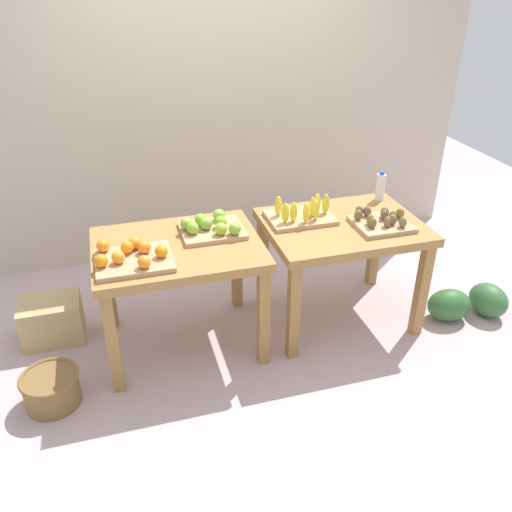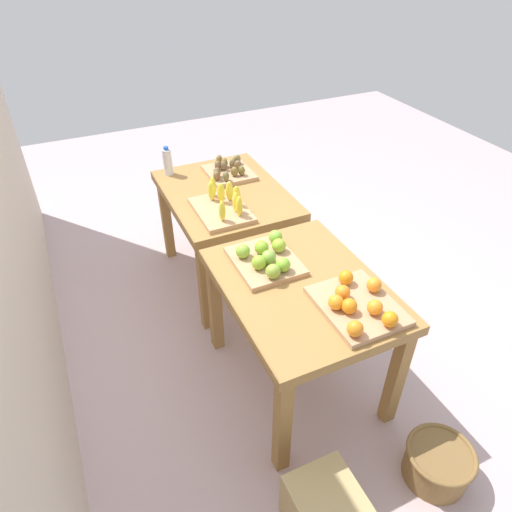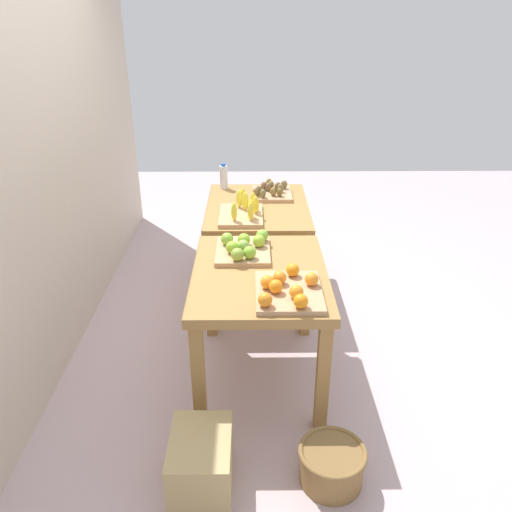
{
  "view_description": "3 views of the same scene",
  "coord_description": "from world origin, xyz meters",
  "px_view_note": "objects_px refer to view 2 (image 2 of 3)",
  "views": [
    {
      "loc": [
        -0.89,
        -2.9,
        2.31
      ],
      "look_at": [
        -0.04,
        0.03,
        0.58
      ],
      "focal_mm": 37.05,
      "sensor_mm": 36.0,
      "label": 1
    },
    {
      "loc": [
        -2.14,
        0.99,
        2.32
      ],
      "look_at": [
        0.04,
        -0.01,
        0.54
      ],
      "focal_mm": 32.25,
      "sensor_mm": 36.0,
      "label": 2
    },
    {
      "loc": [
        -3.21,
        0.05,
        2.17
      ],
      "look_at": [
        -0.04,
        0.02,
        0.61
      ],
      "focal_mm": 35.58,
      "sensor_mm": 36.0,
      "label": 3
    }
  ],
  "objects_px": {
    "display_table_right": "(225,205)",
    "watermelon_pile": "(219,202)",
    "apple_bin": "(266,258)",
    "orange_bin": "(358,304)",
    "display_table_left": "(301,300)",
    "water_bottle": "(168,162)",
    "wicker_basket": "(438,463)",
    "kiwi_bin": "(228,171)",
    "banana_crate": "(223,205)"
  },
  "relations": [
    {
      "from": "orange_bin",
      "to": "apple_bin",
      "type": "distance_m",
      "value": 0.57
    },
    {
      "from": "kiwi_bin",
      "to": "wicker_basket",
      "type": "distance_m",
      "value": 2.3
    },
    {
      "from": "water_bottle",
      "to": "wicker_basket",
      "type": "bearing_deg",
      "value": -165.06
    },
    {
      "from": "orange_bin",
      "to": "wicker_basket",
      "type": "xyz_separation_m",
      "value": [
        -0.56,
        -0.2,
        -0.69
      ]
    },
    {
      "from": "display_table_right",
      "to": "kiwi_bin",
      "type": "distance_m",
      "value": 0.29
    },
    {
      "from": "display_table_right",
      "to": "wicker_basket",
      "type": "bearing_deg",
      "value": -169.88
    },
    {
      "from": "banana_crate",
      "to": "watermelon_pile",
      "type": "relative_size",
      "value": 0.71
    },
    {
      "from": "water_bottle",
      "to": "watermelon_pile",
      "type": "bearing_deg",
      "value": -47.57
    },
    {
      "from": "display_table_left",
      "to": "banana_crate",
      "type": "relative_size",
      "value": 2.36
    },
    {
      "from": "display_table_left",
      "to": "orange_bin",
      "type": "xyz_separation_m",
      "value": [
        -0.28,
        -0.15,
        0.15
      ]
    },
    {
      "from": "banana_crate",
      "to": "water_bottle",
      "type": "height_order",
      "value": "water_bottle"
    },
    {
      "from": "water_bottle",
      "to": "watermelon_pile",
      "type": "relative_size",
      "value": 0.35
    },
    {
      "from": "display_table_right",
      "to": "water_bottle",
      "type": "relative_size",
      "value": 4.77
    },
    {
      "from": "apple_bin",
      "to": "wicker_basket",
      "type": "xyz_separation_m",
      "value": [
        -1.08,
        -0.45,
        -0.69
      ]
    },
    {
      "from": "banana_crate",
      "to": "apple_bin",
      "type": "bearing_deg",
      "value": -178.76
    },
    {
      "from": "display_table_right",
      "to": "watermelon_pile",
      "type": "distance_m",
      "value": 1.1
    },
    {
      "from": "display_table_left",
      "to": "apple_bin",
      "type": "xyz_separation_m",
      "value": [
        0.24,
        0.1,
        0.15
      ]
    },
    {
      "from": "watermelon_pile",
      "to": "wicker_basket",
      "type": "distance_m",
      "value": 2.89
    },
    {
      "from": "display_table_right",
      "to": "watermelon_pile",
      "type": "relative_size",
      "value": 1.67
    },
    {
      "from": "display_table_left",
      "to": "kiwi_bin",
      "type": "distance_m",
      "value": 1.35
    },
    {
      "from": "kiwi_bin",
      "to": "wicker_basket",
      "type": "xyz_separation_m",
      "value": [
        -2.18,
        -0.23,
        -0.69
      ]
    },
    {
      "from": "display_table_left",
      "to": "orange_bin",
      "type": "distance_m",
      "value": 0.35
    },
    {
      "from": "water_bottle",
      "to": "wicker_basket",
      "type": "relative_size",
      "value": 0.64
    },
    {
      "from": "display_table_left",
      "to": "apple_bin",
      "type": "height_order",
      "value": "apple_bin"
    },
    {
      "from": "wicker_basket",
      "to": "orange_bin",
      "type": "bearing_deg",
      "value": 19.9
    },
    {
      "from": "water_bottle",
      "to": "apple_bin",
      "type": "bearing_deg",
      "value": -171.8
    },
    {
      "from": "display_table_left",
      "to": "kiwi_bin",
      "type": "relative_size",
      "value": 2.89
    },
    {
      "from": "display_table_right",
      "to": "water_bottle",
      "type": "xyz_separation_m",
      "value": [
        0.41,
        0.28,
        0.21
      ]
    },
    {
      "from": "apple_bin",
      "to": "watermelon_pile",
      "type": "distance_m",
      "value": 1.97
    },
    {
      "from": "display_table_left",
      "to": "watermelon_pile",
      "type": "bearing_deg",
      "value": -7.76
    },
    {
      "from": "kiwi_bin",
      "to": "wicker_basket",
      "type": "relative_size",
      "value": 1.05
    },
    {
      "from": "banana_crate",
      "to": "watermelon_pile",
      "type": "distance_m",
      "value": 1.42
    },
    {
      "from": "apple_bin",
      "to": "watermelon_pile",
      "type": "xyz_separation_m",
      "value": [
        1.81,
        -0.38,
        -0.68
      ]
    },
    {
      "from": "kiwi_bin",
      "to": "water_bottle",
      "type": "bearing_deg",
      "value": 64.02
    },
    {
      "from": "orange_bin",
      "to": "watermelon_pile",
      "type": "relative_size",
      "value": 0.72
    },
    {
      "from": "display_table_right",
      "to": "kiwi_bin",
      "type": "bearing_deg",
      "value": -28.3
    },
    {
      "from": "orange_bin",
      "to": "banana_crate",
      "type": "relative_size",
      "value": 1.03
    },
    {
      "from": "orange_bin",
      "to": "watermelon_pile",
      "type": "xyz_separation_m",
      "value": [
        2.33,
        -0.13,
        -0.68
      ]
    },
    {
      "from": "display_table_right",
      "to": "watermelon_pile",
      "type": "height_order",
      "value": "display_table_right"
    },
    {
      "from": "display_table_right",
      "to": "apple_bin",
      "type": "height_order",
      "value": "apple_bin"
    },
    {
      "from": "display_table_left",
      "to": "display_table_right",
      "type": "relative_size",
      "value": 1.0
    },
    {
      "from": "watermelon_pile",
      "to": "kiwi_bin",
      "type": "bearing_deg",
      "value": 167.17
    },
    {
      "from": "kiwi_bin",
      "to": "watermelon_pile",
      "type": "relative_size",
      "value": 0.58
    },
    {
      "from": "wicker_basket",
      "to": "display_table_left",
      "type": "bearing_deg",
      "value": 22.58
    },
    {
      "from": "display_table_left",
      "to": "kiwi_bin",
      "type": "height_order",
      "value": "kiwi_bin"
    },
    {
      "from": "wicker_basket",
      "to": "display_table_right",
      "type": "bearing_deg",
      "value": 10.12
    },
    {
      "from": "orange_bin",
      "to": "water_bottle",
      "type": "distance_m",
      "value": 1.87
    },
    {
      "from": "banana_crate",
      "to": "kiwi_bin",
      "type": "height_order",
      "value": "banana_crate"
    },
    {
      "from": "kiwi_bin",
      "to": "banana_crate",
      "type": "bearing_deg",
      "value": 154.42
    },
    {
      "from": "display_table_left",
      "to": "watermelon_pile",
      "type": "xyz_separation_m",
      "value": [
        2.05,
        -0.28,
        -0.53
      ]
    }
  ]
}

